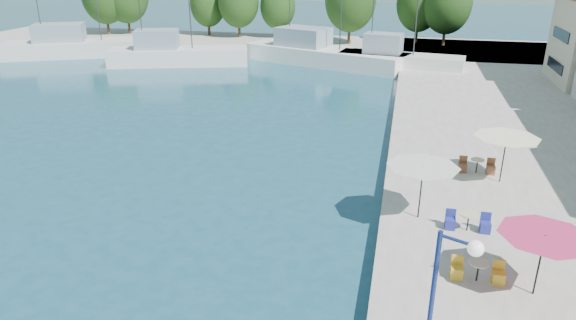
% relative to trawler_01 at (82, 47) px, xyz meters
% --- Properties ---
extents(quay_far, '(90.00, 16.00, 0.60)m').
position_rel_trawler_01_xyz_m(quay_far, '(23.43, 11.02, -0.77)').
color(quay_far, gray).
rests_on(quay_far, ground).
extents(trawler_01, '(18.81, 12.35, 10.20)m').
position_rel_trawler_01_xyz_m(trawler_01, '(0.00, 0.00, 0.00)').
color(trawler_01, silver).
rests_on(trawler_01, ground).
extents(trawler_02, '(15.45, 8.14, 10.20)m').
position_rel_trawler_01_xyz_m(trawler_02, '(13.23, -2.55, 0.00)').
color(trawler_02, silver).
rests_on(trawler_02, ground).
extents(trawler_03, '(19.03, 11.06, 10.20)m').
position_rel_trawler_01_xyz_m(trawler_03, '(28.75, 1.43, 0.00)').
color(trawler_03, white).
rests_on(trawler_03, ground).
extents(trawler_04, '(12.98, 5.21, 10.20)m').
position_rel_trawler_01_xyz_m(trawler_04, '(37.12, -0.62, 0.00)').
color(trawler_04, silver).
rests_on(trawler_04, ground).
extents(tree_03, '(4.93, 4.93, 7.30)m').
position_rel_trawler_01_xyz_m(tree_03, '(10.22, 15.58, 3.74)').
color(tree_03, '#3F2B19').
rests_on(tree_03, quay_far).
extents(tree_04, '(5.55, 5.55, 8.22)m').
position_rel_trawler_01_xyz_m(tree_04, '(15.09, 14.51, 4.28)').
color(tree_04, '#3F2B19').
rests_on(tree_04, quay_far).
extents(tree_05, '(4.79, 4.79, 7.09)m').
position_rel_trawler_01_xyz_m(tree_05, '(20.37, 15.59, 3.62)').
color(tree_05, '#3F2B19').
rests_on(tree_05, quay_far).
extents(tree_06, '(6.42, 6.42, 9.51)m').
position_rel_trawler_01_xyz_m(tree_06, '(30.63, 12.06, 5.02)').
color(tree_06, '#3F2B19').
rests_on(tree_06, quay_far).
extents(tree_07, '(5.73, 5.73, 8.48)m').
position_rel_trawler_01_xyz_m(tree_07, '(39.08, 15.39, 4.43)').
color(tree_07, '#3F2B19').
rests_on(tree_07, quay_far).
extents(tree_08, '(6.01, 6.01, 8.90)m').
position_rel_trawler_01_xyz_m(tree_08, '(42.46, 13.67, 4.67)').
color(tree_08, '#3F2B19').
rests_on(tree_08, quay_far).
extents(umbrella_pink, '(3.02, 3.02, 2.26)m').
position_rel_trawler_01_xyz_m(umbrella_pink, '(42.83, -38.97, 1.55)').
color(umbrella_pink, black).
rests_on(umbrella_pink, quay_right).
extents(umbrella_white, '(3.09, 3.09, 2.43)m').
position_rel_trawler_01_xyz_m(umbrella_white, '(39.05, -34.22, 1.71)').
color(umbrella_white, black).
rests_on(umbrella_white, quay_right).
extents(umbrella_cream, '(3.20, 3.20, 2.41)m').
position_rel_trawler_01_xyz_m(umbrella_cream, '(43.12, -29.39, 1.69)').
color(umbrella_cream, black).
rests_on(umbrella_cream, quay_right).
extents(cafe_table_01, '(1.82, 0.70, 0.76)m').
position_rel_trawler_01_xyz_m(cafe_table_01, '(41.03, -38.61, -0.18)').
color(cafe_table_01, black).
rests_on(cafe_table_01, quay_right).
extents(cafe_table_02, '(1.82, 0.70, 0.76)m').
position_rel_trawler_01_xyz_m(cafe_table_02, '(41.04, -34.96, -0.18)').
color(cafe_table_02, black).
rests_on(cafe_table_02, quay_right).
extents(cafe_table_03, '(1.82, 0.70, 0.76)m').
position_rel_trawler_01_xyz_m(cafe_table_03, '(42.08, -28.46, -0.18)').
color(cafe_table_03, black).
rests_on(cafe_table_03, quay_right).
extents(street_lamp, '(0.97, 0.57, 5.03)m').
position_rel_trawler_01_xyz_m(street_lamp, '(39.31, -44.58, 3.02)').
color(street_lamp, navy).
rests_on(street_lamp, quay_right).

